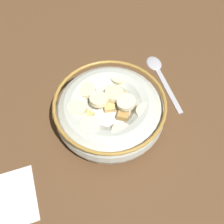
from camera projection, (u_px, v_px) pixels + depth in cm
name	position (u px, v px, depth cm)	size (l,w,h in cm)	color
ground_plane	(112.00, 123.00, 50.18)	(110.07, 110.07, 2.00)	brown
cereal_bowl	(112.00, 111.00, 46.48)	(19.65, 19.65, 6.66)	beige
spoon	(160.00, 69.00, 55.95)	(6.48, 15.91, 0.80)	#B7B7BC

